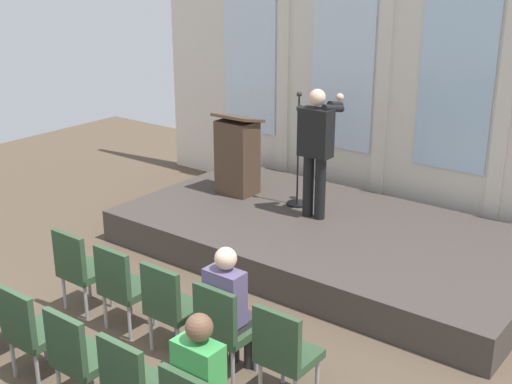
{
  "coord_description": "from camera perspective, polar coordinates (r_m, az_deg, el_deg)",
  "views": [
    {
      "loc": [
        4.15,
        -2.46,
        3.7
      ],
      "look_at": [
        -0.09,
        3.09,
        1.22
      ],
      "focal_mm": 48.06,
      "sensor_mm": 36.0,
      "label": 1
    }
  ],
  "objects": [
    {
      "name": "chair_r0_c2",
      "position": [
        6.62,
        -7.2,
        -9.15
      ],
      "size": [
        0.46,
        0.44,
        0.94
      ],
      "color": "#99999E",
      "rests_on": "ground"
    },
    {
      "name": "chair_r1_c3",
      "position": [
        5.58,
        -10.16,
        -15.33
      ],
      "size": [
        0.46,
        0.44,
        0.94
      ],
      "color": "#99999E",
      "rests_on": "ground"
    },
    {
      "name": "chair_r0_c0",
      "position": [
        7.53,
        -14.5,
        -5.97
      ],
      "size": [
        0.46,
        0.44,
        0.94
      ],
      "color": "#99999E",
      "rests_on": "ground"
    },
    {
      "name": "chair_r1_c1",
      "position": [
        6.49,
        -18.31,
        -10.7
      ],
      "size": [
        0.46,
        0.44,
        0.94
      ],
      "color": "#99999E",
      "rests_on": "ground"
    },
    {
      "name": "lectern",
      "position": [
        9.61,
        -1.56,
        3.05
      ],
      "size": [
        0.6,
        0.48,
        1.16
      ],
      "color": "#4C3828",
      "rests_on": "stage_platform"
    },
    {
      "name": "stage_platform",
      "position": [
        8.8,
        5.95,
        -3.94
      ],
      "size": [
        5.25,
        2.85,
        0.42
      ],
      "primitive_type": "cube",
      "color": "#3F3833",
      "rests_on": "ground"
    },
    {
      "name": "chair_r1_c2",
      "position": [
        6.02,
        -14.58,
        -12.87
      ],
      "size": [
        0.46,
        0.44,
        0.94
      ],
      "color": "#99999E",
      "rests_on": "ground"
    },
    {
      "name": "mic_stand",
      "position": [
        9.23,
        3.47,
        0.9
      ],
      "size": [
        0.28,
        0.28,
        1.55
      ],
      "color": "black",
      "rests_on": "stage_platform"
    },
    {
      "name": "audience_r0_c3",
      "position": [
        6.2,
        -2.25,
        -9.29
      ],
      "size": [
        0.36,
        0.39,
        1.27
      ],
      "color": "#2D2D33",
      "rests_on": "ground"
    },
    {
      "name": "speaker",
      "position": [
        8.65,
        5.02,
        3.98
      ],
      "size": [
        0.51,
        0.69,
        1.67
      ],
      "color": "black",
      "rests_on": "stage_platform"
    },
    {
      "name": "chair_r0_c3",
      "position": [
        6.23,
        -2.74,
        -10.99
      ],
      "size": [
        0.46,
        0.44,
        0.94
      ],
      "color": "#99999E",
      "rests_on": "ground"
    },
    {
      "name": "chair_r0_c1",
      "position": [
        7.06,
        -11.1,
        -7.47
      ],
      "size": [
        0.46,
        0.44,
        0.94
      ],
      "color": "#99999E",
      "rests_on": "ground"
    },
    {
      "name": "chair_r0_c4",
      "position": [
        5.88,
        2.36,
        -12.99
      ],
      "size": [
        0.46,
        0.44,
        0.94
      ],
      "color": "#99999E",
      "rests_on": "ground"
    },
    {
      "name": "rear_partition",
      "position": [
        9.68,
        12.04,
        10.39
      ],
      "size": [
        8.47,
        0.14,
        4.48
      ],
      "color": "silver",
      "rests_on": "ground"
    }
  ]
}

